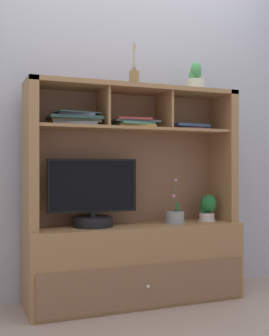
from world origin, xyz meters
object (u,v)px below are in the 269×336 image
at_px(magazine_stack_left, 187,127).
at_px(magazine_stack_right, 75,119).
at_px(tv_monitor, 93,200).
at_px(media_console, 134,238).
at_px(potted_fern, 208,208).
at_px(potted_succulent, 195,79).
at_px(diffuser_bottle, 134,78).
at_px(magazine_stack_centre, 134,123).
at_px(potted_orchid, 175,217).

distance_m(magazine_stack_left, magazine_stack_right, 0.83).
bearing_deg(tv_monitor, media_console, 3.08).
bearing_deg(media_console, magazine_stack_left, 5.20).
height_order(potted_fern, potted_succulent, potted_succulent).
bearing_deg(potted_succulent, magazine_stack_left, 138.87).
bearing_deg(magazine_stack_left, diffuser_bottle, -174.81).
bearing_deg(potted_succulent, tv_monitor, -179.05).
bearing_deg(magazine_stack_centre, media_console, 67.85).
bearing_deg(magazine_stack_centre, diffuser_bottle, 67.95).
height_order(media_console, magazine_stack_left, media_console).
relative_size(magazine_stack_right, diffuser_bottle, 1.14).
bearing_deg(potted_succulent, magazine_stack_right, -178.85).
bearing_deg(media_console, magazine_stack_right, -177.12).
distance_m(media_console, magazine_stack_right, 0.88).
height_order(potted_fern, diffuser_bottle, diffuser_bottle).
bearing_deg(potted_succulent, media_console, 179.62).
height_order(potted_orchid, potted_succulent, potted_succulent).
xyz_separation_m(potted_orchid, magazine_stack_centre, (-0.30, 0.02, 0.64)).
height_order(media_console, potted_orchid, media_console).
bearing_deg(potted_fern, tv_monitor, 179.50).
relative_size(magazine_stack_right, potted_succulent, 1.67).
distance_m(potted_orchid, magazine_stack_left, 0.65).
bearing_deg(potted_fern, media_console, 177.63).
bearing_deg(diffuser_bottle, magazine_stack_left, 5.19).
distance_m(potted_orchid, diffuser_bottle, 0.98).
xyz_separation_m(potted_fern, diffuser_bottle, (-0.56, 0.02, 0.89)).
distance_m(media_console, magazine_stack_centre, 0.77).
relative_size(potted_orchid, magazine_stack_centre, 0.96).
bearing_deg(magazine_stack_centre, potted_fern, -0.00).
relative_size(potted_orchid, potted_succulent, 1.51).
height_order(tv_monitor, magazine_stack_centre, magazine_stack_centre).
bearing_deg(potted_fern, potted_orchid, -176.68).
relative_size(media_console, magazine_stack_centre, 4.53).
height_order(media_console, potted_fern, media_console).
bearing_deg(magazine_stack_left, potted_fern, -23.86).
distance_m(potted_fern, potted_succulent, 0.92).
relative_size(tv_monitor, potted_orchid, 1.93).
height_order(tv_monitor, diffuser_bottle, diffuser_bottle).
distance_m(potted_orchid, potted_fern, 0.28).
height_order(potted_fern, magazine_stack_left, magazine_stack_left).
bearing_deg(potted_succulent, potted_fern, -12.36).
xyz_separation_m(potted_orchid, potted_succulent, (0.18, 0.04, 0.97)).
bearing_deg(magazine_stack_left, magazine_stack_centre, -171.86).
bearing_deg(potted_succulent, diffuser_bottle, 179.60).
bearing_deg(tv_monitor, magazine_stack_centre, -1.48).
relative_size(media_console, tv_monitor, 2.44).
distance_m(tv_monitor, potted_succulent, 1.13).
bearing_deg(diffuser_bottle, magazine_stack_centre, -112.05).
bearing_deg(magazine_stack_right, potted_fern, -0.14).
bearing_deg(media_console, tv_monitor, -176.92).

